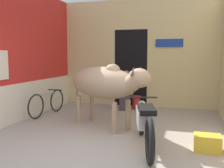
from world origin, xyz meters
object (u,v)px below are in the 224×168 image
at_px(bicycle, 47,103).
at_px(shopkeeper_seated, 126,89).
at_px(plastic_stool, 136,102).
at_px(crate, 207,143).
at_px(cow, 105,83).
at_px(motorcycle_near, 145,121).

bearing_deg(bicycle, shopkeeper_seated, 33.51).
relative_size(plastic_stool, crate, 0.91).
height_order(cow, bicycle, cow).
bearing_deg(bicycle, motorcycle_near, -30.68).
bearing_deg(plastic_stool, cow, -97.76).
distance_m(motorcycle_near, bicycle, 3.43).
bearing_deg(shopkeeper_seated, crate, -53.73).
xyz_separation_m(bicycle, plastic_stool, (2.16, 1.42, -0.11)).
xyz_separation_m(shopkeeper_seated, crate, (2.11, -2.88, -0.47)).
height_order(plastic_stool, crate, plastic_stool).
bearing_deg(crate, plastic_stool, 121.01).
distance_m(cow, crate, 2.47).
bearing_deg(plastic_stool, shopkeeper_seated, -148.65).
bearing_deg(motorcycle_near, plastic_stool, 103.93).
height_order(bicycle, shopkeeper_seated, shopkeeper_seated).
bearing_deg(cow, motorcycle_near, -44.18).
bearing_deg(crate, cow, 156.45).
bearing_deg(shopkeeper_seated, motorcycle_near, -70.44).
bearing_deg(crate, bicycle, 157.81).
height_order(motorcycle_near, bicycle, motorcycle_near).
relative_size(motorcycle_near, shopkeeper_seated, 1.81).
height_order(cow, motorcycle_near, cow).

